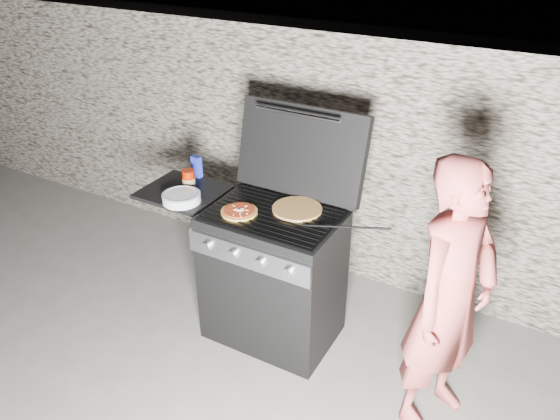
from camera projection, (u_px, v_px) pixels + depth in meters
The scene contains 10 objects.
ground at pixel (274, 331), 3.67m from camera, with size 50.00×50.00×0.00m, color #5E5852.
stone_wall at pixel (343, 154), 4.04m from camera, with size 8.00×0.35×1.80m, color #A59A89.
gas_grill at pixel (240, 265), 3.56m from camera, with size 1.34×0.79×0.91m, color black, non-canonical shape.
pizza_topped at pixel (239, 211), 3.23m from camera, with size 0.22×0.22×0.02m, color gold, non-canonical shape.
pizza_plain at pixel (297, 209), 3.27m from camera, with size 0.30×0.30×0.02m, color tan.
sauce_jar at pixel (189, 179), 3.52m from camera, with size 0.08×0.08×0.13m, color #921600.
blue_carton at pixel (197, 167), 3.66m from camera, with size 0.07×0.04×0.15m, color #1A279B.
plate_stack at pixel (181, 198), 3.37m from camera, with size 0.24×0.24×0.05m, color silver.
person at pixel (450, 300), 2.73m from camera, with size 0.57×0.37×1.55m, color #BA4E48.
tongs at pixel (346, 226), 3.01m from camera, with size 0.01×0.01×0.50m, color black.
Camera 1 is at (1.40, -2.43, 2.50)m, focal length 35.00 mm.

